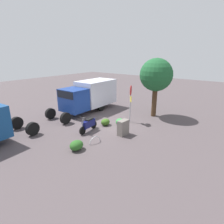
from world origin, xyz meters
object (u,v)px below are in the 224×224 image
(street_tree, at_px, (156,75))
(bike_rack_hoop, at_px, (95,143))
(box_truck_near, at_px, (89,94))
(motorcycle, at_px, (89,124))
(stop_sign, at_px, (131,98))
(utility_cabinet, at_px, (123,128))

(street_tree, height_order, bike_rack_hoop, street_tree)
(box_truck_near, distance_m, motorcycle, 5.02)
(stop_sign, height_order, street_tree, street_tree)
(street_tree, relative_size, utility_cabinet, 4.78)
(box_truck_near, bearing_deg, utility_cabinet, 64.44)
(motorcycle, height_order, bike_rack_hoop, motorcycle)
(stop_sign, distance_m, street_tree, 3.07)
(box_truck_near, bearing_deg, bike_rack_hoop, 46.18)
(box_truck_near, xyz_separation_m, bike_rack_hoop, (4.61, 4.93, -1.55))
(motorcycle, relative_size, bike_rack_hoop, 2.13)
(box_truck_near, xyz_separation_m, motorcycle, (3.56, 3.39, -1.03))
(stop_sign, bearing_deg, utility_cabinet, 21.86)
(box_truck_near, bearing_deg, street_tree, 111.37)
(bike_rack_hoop, bearing_deg, stop_sign, -176.89)
(motorcycle, distance_m, street_tree, 6.85)
(box_truck_near, height_order, stop_sign, stop_sign)
(motorcycle, distance_m, utility_cabinet, 2.43)
(motorcycle, height_order, street_tree, street_tree)
(street_tree, height_order, utility_cabinet, street_tree)
(motorcycle, xyz_separation_m, utility_cabinet, (-0.96, 2.23, -0.01))
(box_truck_near, xyz_separation_m, utility_cabinet, (2.60, 5.62, -1.04))
(stop_sign, bearing_deg, motorcycle, -21.76)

